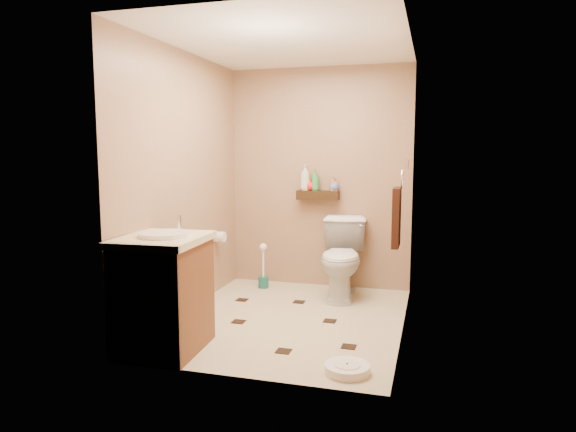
% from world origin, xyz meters
% --- Properties ---
extents(ground, '(2.50, 2.50, 0.00)m').
position_xyz_m(ground, '(0.00, 0.00, 0.00)').
color(ground, '#C4B390').
rests_on(ground, ground).
extents(wall_back, '(2.00, 0.04, 2.40)m').
position_xyz_m(wall_back, '(0.00, 1.25, 1.20)').
color(wall_back, '#9E735A').
rests_on(wall_back, ground).
extents(wall_front, '(2.00, 0.04, 2.40)m').
position_xyz_m(wall_front, '(0.00, -1.25, 1.20)').
color(wall_front, '#9E735A').
rests_on(wall_front, ground).
extents(wall_left, '(0.04, 2.50, 2.40)m').
position_xyz_m(wall_left, '(-1.00, 0.00, 1.20)').
color(wall_left, '#9E735A').
rests_on(wall_left, ground).
extents(wall_right, '(0.04, 2.50, 2.40)m').
position_xyz_m(wall_right, '(1.00, 0.00, 1.20)').
color(wall_right, '#9E735A').
rests_on(wall_right, ground).
extents(ceiling, '(2.00, 2.50, 0.02)m').
position_xyz_m(ceiling, '(0.00, 0.00, 2.40)').
color(ceiling, white).
rests_on(ceiling, wall_back).
extents(wall_shelf, '(0.46, 0.14, 0.10)m').
position_xyz_m(wall_shelf, '(0.00, 1.17, 1.02)').
color(wall_shelf, '#311E0D').
rests_on(wall_shelf, wall_back).
extents(floor_accents, '(1.35, 1.38, 0.01)m').
position_xyz_m(floor_accents, '(0.02, -0.08, 0.00)').
color(floor_accents, black).
rests_on(floor_accents, ground).
extents(toilet, '(0.53, 0.83, 0.81)m').
position_xyz_m(toilet, '(0.34, 0.83, 0.40)').
color(toilet, white).
rests_on(toilet, ground).
extents(vanity, '(0.62, 0.74, 1.00)m').
position_xyz_m(vanity, '(-0.70, -0.95, 0.45)').
color(vanity, brown).
rests_on(vanity, ground).
extents(bathroom_scale, '(0.40, 0.40, 0.06)m').
position_xyz_m(bathroom_scale, '(0.69, -0.98, 0.03)').
color(bathroom_scale, white).
rests_on(bathroom_scale, ground).
extents(toilet_brush, '(0.11, 0.11, 0.50)m').
position_xyz_m(toilet_brush, '(-0.56, 0.95, 0.17)').
color(toilet_brush, '#175E53').
rests_on(toilet_brush, ground).
extents(towel_ring, '(0.12, 0.30, 0.76)m').
position_xyz_m(towel_ring, '(0.91, 0.25, 0.95)').
color(towel_ring, silver).
rests_on(towel_ring, wall_right).
extents(toilet_paper, '(0.12, 0.11, 0.12)m').
position_xyz_m(toilet_paper, '(-0.94, 0.65, 0.60)').
color(toilet_paper, white).
rests_on(toilet_paper, wall_left).
extents(bottle_a, '(0.16, 0.16, 0.29)m').
position_xyz_m(bottle_a, '(-0.14, 1.17, 1.21)').
color(bottle_a, silver).
rests_on(bottle_a, wall_shelf).
extents(bottle_b, '(0.10, 0.10, 0.15)m').
position_xyz_m(bottle_b, '(-0.13, 1.17, 1.15)').
color(bottle_b, yellow).
rests_on(bottle_b, wall_shelf).
extents(bottle_c, '(0.14, 0.14, 0.13)m').
position_xyz_m(bottle_c, '(-0.09, 1.17, 1.14)').
color(bottle_c, red).
rests_on(bottle_c, wall_shelf).
extents(bottle_d, '(0.10, 0.10, 0.23)m').
position_xyz_m(bottle_d, '(-0.03, 1.17, 1.18)').
color(bottle_d, green).
rests_on(bottle_d, wall_shelf).
extents(bottle_e, '(0.09, 0.09, 0.15)m').
position_xyz_m(bottle_e, '(0.17, 1.17, 1.15)').
color(bottle_e, '#C86D42').
rests_on(bottle_e, wall_shelf).
extents(bottle_f, '(0.14, 0.14, 0.13)m').
position_xyz_m(bottle_f, '(0.18, 1.17, 1.14)').
color(bottle_f, '#4A70BA').
rests_on(bottle_f, wall_shelf).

